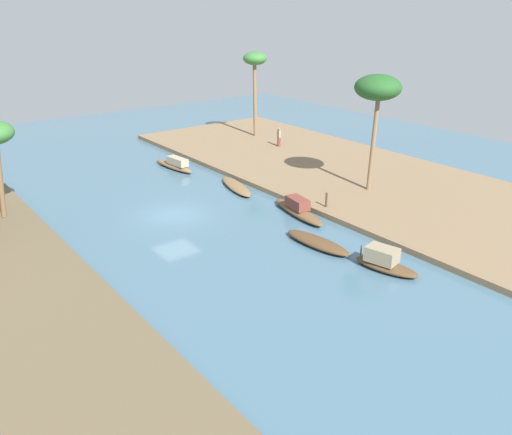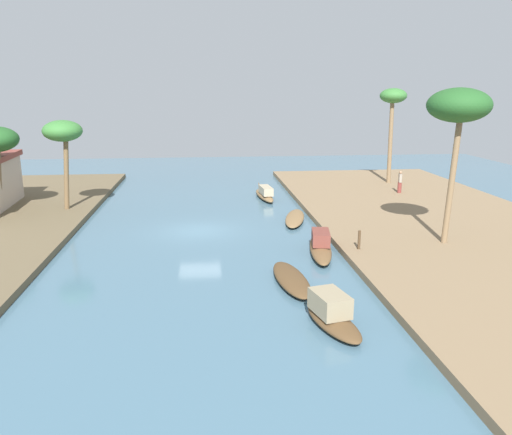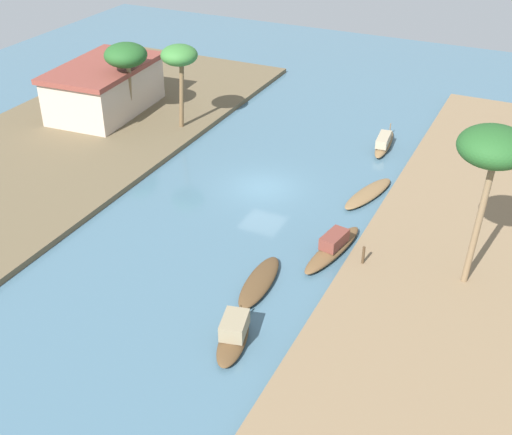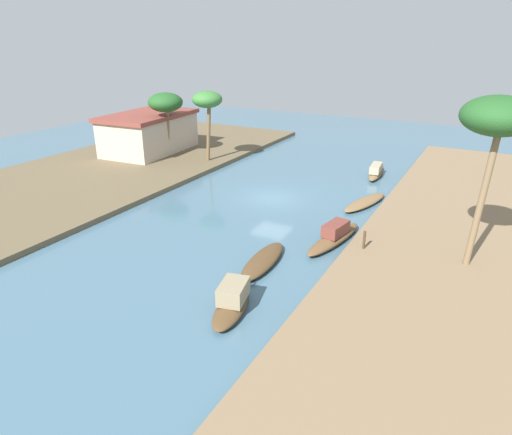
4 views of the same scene
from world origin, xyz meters
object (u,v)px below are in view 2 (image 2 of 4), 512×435
object	(u,v)px
sampan_upstream_small	(332,314)
person_on_near_bank	(400,183)
sampan_foreground	(295,218)
sampan_with_red_awning	(321,245)
palm_tree_left_far	(393,101)
mooring_post	(359,240)
palm_tree_left_near	(459,108)
sampan_near_left_bank	(291,279)
palm_tree_right_tall	(63,133)
sampan_open_hull	(265,194)

from	to	relation	value
sampan_upstream_small	person_on_near_bank	size ratio (longest dim) A/B	2.06
sampan_foreground	sampan_with_red_awning	size ratio (longest dim) A/B	0.92
sampan_foreground	palm_tree_left_far	bearing A→B (deg)	-28.43
mooring_post	palm_tree_left_near	world-z (taller)	palm_tree_left_near
mooring_post	palm_tree_left_far	distance (m)	21.31
sampan_near_left_bank	palm_tree_left_near	world-z (taller)	palm_tree_left_near
sampan_near_left_bank	sampan_with_red_awning	world-z (taller)	sampan_with_red_awning
sampan_foreground	palm_tree_left_far	world-z (taller)	palm_tree_left_far
palm_tree_left_near	sampan_upstream_small	bearing A→B (deg)	135.14
sampan_foreground	palm_tree_right_tall	distance (m)	16.16
person_on_near_bank	palm_tree_left_near	bearing A→B (deg)	177.28
mooring_post	palm_tree_left_near	xyz separation A→B (m)	(0.70, -4.95, 6.46)
person_on_near_bank	mooring_post	size ratio (longest dim) A/B	1.80
sampan_open_hull	palm_tree_left_near	bearing A→B (deg)	-155.13
mooring_post	palm_tree_right_tall	size ratio (longest dim) A/B	0.16
mooring_post	palm_tree_left_far	bearing A→B (deg)	-24.15
sampan_upstream_small	palm_tree_left_far	distance (m)	29.40
palm_tree_right_tall	sampan_near_left_bank	bearing A→B (deg)	-138.14
mooring_post	sampan_with_red_awning	bearing A→B (deg)	69.16
person_on_near_bank	palm_tree_left_far	xyz separation A→B (m)	(4.63, -0.77, 6.14)
sampan_near_left_bank	palm_tree_left_near	xyz separation A→B (m)	(4.17, -8.99, 7.07)
sampan_foreground	mooring_post	xyz separation A→B (m)	(-7.29, -1.96, 0.64)
person_on_near_bank	palm_tree_left_far	distance (m)	7.73
sampan_upstream_small	palm_tree_left_far	size ratio (longest dim) A/B	0.45
sampan_open_hull	sampan_near_left_bank	size ratio (longest dim) A/B	1.08
mooring_post	palm_tree_left_far	xyz separation A→B (m)	(18.54, -8.31, 6.44)
person_on_near_bank	palm_tree_left_far	bearing A→B (deg)	-1.12
sampan_foreground	sampan_upstream_small	bearing A→B (deg)	-171.21
sampan_open_hull	sampan_foreground	size ratio (longest dim) A/B	0.98
sampan_with_red_awning	palm_tree_right_tall	size ratio (longest dim) A/B	0.91
sampan_near_left_bank	palm_tree_left_far	world-z (taller)	palm_tree_left_far
sampan_upstream_small	sampan_foreground	xyz separation A→B (m)	(14.89, -1.35, -0.27)
sampan_with_red_awning	person_on_near_bank	size ratio (longest dim) A/B	3.12
sampan_near_left_bank	palm_tree_right_tall	size ratio (longest dim) A/B	0.76
sampan_near_left_bank	mooring_post	size ratio (longest dim) A/B	4.71
person_on_near_bank	sampan_upstream_small	bearing A→B (deg)	161.61
sampan_open_hull	sampan_foreground	distance (m)	7.12
palm_tree_right_tall	sampan_open_hull	bearing A→B (deg)	-75.67
palm_tree_left_near	mooring_post	bearing A→B (deg)	98.06
person_on_near_bank	sampan_with_red_awning	bearing A→B (deg)	153.12
sampan_with_red_awning	sampan_upstream_small	bearing A→B (deg)	179.20
sampan_upstream_small	sampan_near_left_bank	world-z (taller)	sampan_upstream_small
palm_tree_left_far	sampan_near_left_bank	bearing A→B (deg)	150.69
sampan_upstream_small	palm_tree_left_near	distance (m)	13.56
sampan_with_red_awning	palm_tree_right_tall	distance (m)	18.81
sampan_open_hull	palm_tree_left_far	bearing A→B (deg)	-75.24
person_on_near_bank	palm_tree_left_near	size ratio (longest dim) A/B	0.22
sampan_open_hull	person_on_near_bank	distance (m)	10.63
sampan_with_red_awning	person_on_near_bank	distance (m)	16.20
sampan_with_red_awning	mooring_post	xyz separation A→B (m)	(-0.69, -1.81, 0.45)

